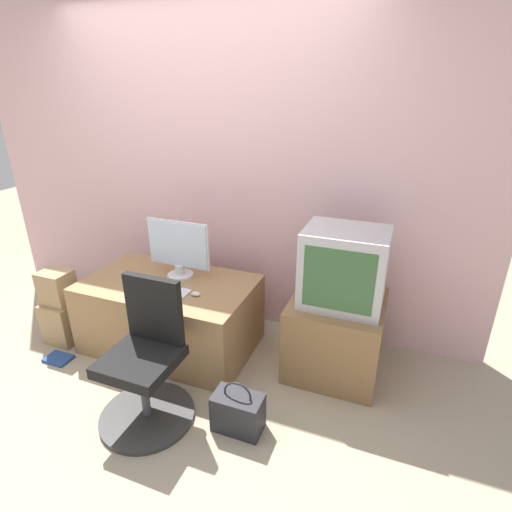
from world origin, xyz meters
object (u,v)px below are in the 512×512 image
Objects in this scene: mouse at (196,294)px; cardboard_box_lower at (64,321)px; book at (58,359)px; crt_tv at (344,268)px; handbag at (238,412)px; keyboard at (166,290)px; office_chair at (146,367)px; main_monitor at (179,249)px.

cardboard_box_lower is (-1.14, -0.13, -0.40)m from mouse.
mouse is at bearing 20.73° from book.
crt_tv is 1.55× the size of handbag.
mouse is 1.02m from crt_tv.
book is at bearing -154.56° from keyboard.
handbag reaches higher than cardboard_box_lower.
office_chair reaches higher than keyboard.
book is at bearing -140.10° from main_monitor.
crt_tv reaches higher than handbag.
main_monitor is at bearing 97.42° from keyboard.
crt_tv reaches higher than cardboard_box_lower.
crt_tv is 2.20m from book.
handbag is at bearing -42.58° from mouse.
keyboard is 0.99m from handbag.
handbag reaches higher than book.
office_chair is at bearing -93.41° from mouse.
book is (-0.99, -0.38, -0.56)m from mouse.
cardboard_box_lower is at bearing -173.27° from mouse.
crt_tv is 1.57× the size of cardboard_box_lower.
cardboard_box_lower is at bearing 168.29° from handbag.
crt_tv is at bearing 13.26° from keyboard.
crt_tv is at bearing 59.77° from handbag.
mouse reaches higher than keyboard.
crt_tv is 1.10m from handbag.
office_chair is (0.20, -0.55, -0.21)m from keyboard.
crt_tv is (0.96, 0.27, 0.24)m from mouse.
handbag is at bearing -31.89° from keyboard.
main_monitor reaches higher than cardboard_box_lower.
cardboard_box_lower is 0.99× the size of handbag.
cardboard_box_lower is at bearing -157.16° from main_monitor.
book is (-0.96, 0.19, -0.34)m from office_chair.
office_chair is at bearing -70.43° from keyboard.
book is at bearing 169.03° from office_chair.
keyboard is 1.05× the size of handbag.
office_chair is 4.59× the size of book.
main_monitor is 1.13m from cardboard_box_lower.
handbag is at bearing -42.42° from main_monitor.
office_chair is at bearing -21.10° from cardboard_box_lower.
office_chair reaches higher than handbag.
keyboard is at bearing -82.58° from main_monitor.
keyboard is at bearing 148.11° from handbag.
main_monitor is 1.22m from crt_tv.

